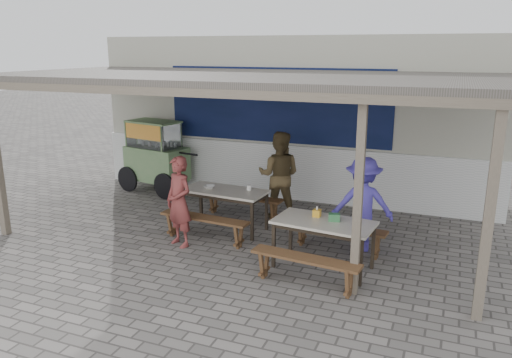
{
  "coord_description": "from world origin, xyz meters",
  "views": [
    {
      "loc": [
        3.43,
        -7.15,
        3.25
      ],
      "look_at": [
        0.19,
        0.9,
        0.96
      ],
      "focal_mm": 35.0,
      "sensor_mm": 36.0,
      "label": 1
    }
  ],
  "objects_px": {
    "patron_right_table": "(362,204)",
    "condiment_jar": "(249,188)",
    "bench_left_wall": "(243,201)",
    "bench_right_street": "(305,264)",
    "patron_wall_side": "(279,175)",
    "bench_right_wall": "(338,232)",
    "condiment_bowl": "(209,187)",
    "vendor_cart": "(156,154)",
    "donation_box": "(334,217)",
    "bench_left_street": "(204,223)",
    "table_right": "(324,226)",
    "tissue_box": "(317,213)",
    "table_left": "(225,194)",
    "patron_street_side": "(179,202)"
  },
  "relations": [
    {
      "from": "patron_street_side",
      "to": "tissue_box",
      "type": "xyz_separation_m",
      "value": [
        2.31,
        0.17,
        0.04
      ]
    },
    {
      "from": "bench_left_street",
      "to": "tissue_box",
      "type": "relative_size",
      "value": 14.85
    },
    {
      "from": "bench_left_street",
      "to": "tissue_box",
      "type": "distance_m",
      "value": 2.06
    },
    {
      "from": "condiment_bowl",
      "to": "vendor_cart",
      "type": "bearing_deg",
      "value": 143.01
    },
    {
      "from": "vendor_cart",
      "to": "patron_right_table",
      "type": "distance_m",
      "value": 5.34
    },
    {
      "from": "condiment_jar",
      "to": "tissue_box",
      "type": "bearing_deg",
      "value": -32.46
    },
    {
      "from": "table_left",
      "to": "patron_wall_side",
      "type": "height_order",
      "value": "patron_wall_side"
    },
    {
      "from": "table_right",
      "to": "bench_right_street",
      "type": "bearing_deg",
      "value": -90.0
    },
    {
      "from": "condiment_jar",
      "to": "condiment_bowl",
      "type": "distance_m",
      "value": 0.74
    },
    {
      "from": "bench_right_street",
      "to": "condiment_bowl",
      "type": "xyz_separation_m",
      "value": [
        -2.34,
        1.68,
        0.43
      ]
    },
    {
      "from": "bench_left_wall",
      "to": "bench_right_wall",
      "type": "distance_m",
      "value": 2.34
    },
    {
      "from": "bench_right_street",
      "to": "table_left",
      "type": "bearing_deg",
      "value": 146.07
    },
    {
      "from": "table_left",
      "to": "bench_left_street",
      "type": "height_order",
      "value": "table_left"
    },
    {
      "from": "table_left",
      "to": "bench_left_wall",
      "type": "distance_m",
      "value": 0.78
    },
    {
      "from": "bench_right_street",
      "to": "condiment_bowl",
      "type": "relative_size",
      "value": 7.91
    },
    {
      "from": "bench_right_wall",
      "to": "condiment_bowl",
      "type": "distance_m",
      "value": 2.53
    },
    {
      "from": "table_right",
      "to": "bench_right_wall",
      "type": "relative_size",
      "value": 0.97
    },
    {
      "from": "patron_right_table",
      "to": "donation_box",
      "type": "bearing_deg",
      "value": 58.77
    },
    {
      "from": "bench_left_street",
      "to": "condiment_jar",
      "type": "distance_m",
      "value": 1.08
    },
    {
      "from": "bench_right_wall",
      "to": "patron_street_side",
      "type": "bearing_deg",
      "value": -158.45
    },
    {
      "from": "patron_right_table",
      "to": "condiment_jar",
      "type": "relative_size",
      "value": 17.18
    },
    {
      "from": "patron_wall_side",
      "to": "condiment_bowl",
      "type": "xyz_separation_m",
      "value": [
        -1.01,
        -0.99,
        -0.08
      ]
    },
    {
      "from": "bench_right_street",
      "to": "tissue_box",
      "type": "xyz_separation_m",
      "value": [
        -0.08,
        0.87,
        0.46
      ]
    },
    {
      "from": "patron_street_side",
      "to": "donation_box",
      "type": "relative_size",
      "value": 9.12
    },
    {
      "from": "table_left",
      "to": "bench_right_wall",
      "type": "xyz_separation_m",
      "value": [
        2.18,
        -0.27,
        -0.33
      ]
    },
    {
      "from": "bench_right_wall",
      "to": "vendor_cart",
      "type": "height_order",
      "value": "vendor_cart"
    },
    {
      "from": "patron_street_side",
      "to": "bench_right_wall",
      "type": "bearing_deg",
      "value": 39.73
    },
    {
      "from": "bench_right_street",
      "to": "patron_right_table",
      "type": "relative_size",
      "value": 1.02
    },
    {
      "from": "condiment_jar",
      "to": "table_left",
      "type": "bearing_deg",
      "value": -159.53
    },
    {
      "from": "bench_right_wall",
      "to": "condiment_jar",
      "type": "height_order",
      "value": "condiment_jar"
    },
    {
      "from": "table_right",
      "to": "patron_street_side",
      "type": "distance_m",
      "value": 2.47
    },
    {
      "from": "bench_left_wall",
      "to": "patron_street_side",
      "type": "bearing_deg",
      "value": -99.56
    },
    {
      "from": "bench_right_wall",
      "to": "donation_box",
      "type": "distance_m",
      "value": 0.79
    },
    {
      "from": "patron_right_table",
      "to": "table_left",
      "type": "bearing_deg",
      "value": -15.48
    },
    {
      "from": "bench_left_street",
      "to": "donation_box",
      "type": "bearing_deg",
      "value": -0.85
    },
    {
      "from": "bench_right_wall",
      "to": "patron_right_table",
      "type": "bearing_deg",
      "value": 42.31
    },
    {
      "from": "table_right",
      "to": "tissue_box",
      "type": "height_order",
      "value": "tissue_box"
    },
    {
      "from": "bench_left_wall",
      "to": "bench_right_street",
      "type": "height_order",
      "value": "same"
    },
    {
      "from": "table_right",
      "to": "patron_right_table",
      "type": "bearing_deg",
      "value": 73.09
    },
    {
      "from": "table_right",
      "to": "patron_wall_side",
      "type": "xyz_separation_m",
      "value": [
        -1.4,
        1.97,
        0.18
      ]
    },
    {
      "from": "bench_right_wall",
      "to": "donation_box",
      "type": "xyz_separation_m",
      "value": [
        0.06,
        -0.64,
        0.47
      ]
    },
    {
      "from": "patron_wall_side",
      "to": "condiment_jar",
      "type": "height_order",
      "value": "patron_wall_side"
    },
    {
      "from": "bench_right_street",
      "to": "tissue_box",
      "type": "bearing_deg",
      "value": 101.29
    },
    {
      "from": "bench_right_street",
      "to": "condiment_jar",
      "type": "height_order",
      "value": "condiment_jar"
    },
    {
      "from": "bench_left_wall",
      "to": "patron_wall_side",
      "type": "bearing_deg",
      "value": 27.27
    },
    {
      "from": "bench_left_wall",
      "to": "table_right",
      "type": "xyz_separation_m",
      "value": [
        2.05,
        -1.69,
        0.33
      ]
    },
    {
      "from": "patron_wall_side",
      "to": "condiment_bowl",
      "type": "height_order",
      "value": "patron_wall_side"
    },
    {
      "from": "tissue_box",
      "to": "donation_box",
      "type": "xyz_separation_m",
      "value": [
        0.29,
        -0.1,
        0.0
      ]
    },
    {
      "from": "bench_right_street",
      "to": "tissue_box",
      "type": "height_order",
      "value": "tissue_box"
    },
    {
      "from": "vendor_cart",
      "to": "donation_box",
      "type": "distance_m",
      "value": 5.45
    }
  ]
}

